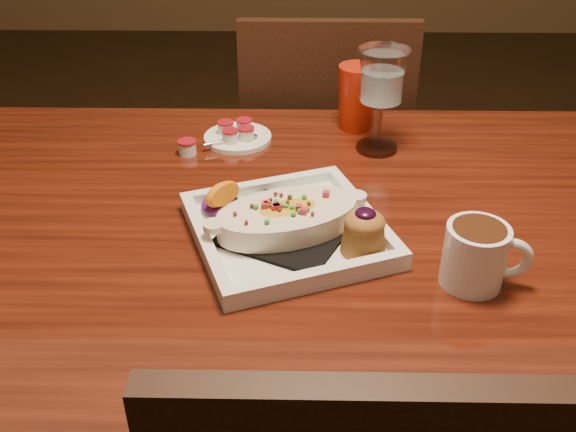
{
  "coord_description": "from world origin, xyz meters",
  "views": [
    {
      "loc": [
        -0.06,
        -0.87,
        1.32
      ],
      "look_at": [
        -0.08,
        -0.01,
        0.77
      ],
      "focal_mm": 40.0,
      "sensor_mm": 36.0,
      "label": 1
    }
  ],
  "objects_px": {
    "coffee_mug": "(477,253)",
    "red_tumbler": "(357,97)",
    "table": "(335,269)",
    "goblet": "(382,82)",
    "saucer": "(237,135)",
    "chair_far": "(323,167)",
    "plate": "(293,224)"
  },
  "relations": [
    {
      "from": "chair_far",
      "to": "coffee_mug",
      "type": "relative_size",
      "value": 7.58
    },
    {
      "from": "plate",
      "to": "goblet",
      "type": "relative_size",
      "value": 1.8
    },
    {
      "from": "table",
      "to": "red_tumbler",
      "type": "bearing_deg",
      "value": 81.64
    },
    {
      "from": "saucer",
      "to": "red_tumbler",
      "type": "height_order",
      "value": "red_tumbler"
    },
    {
      "from": "plate",
      "to": "coffee_mug",
      "type": "height_order",
      "value": "coffee_mug"
    },
    {
      "from": "table",
      "to": "coffee_mug",
      "type": "distance_m",
      "value": 0.28
    },
    {
      "from": "chair_far",
      "to": "plate",
      "type": "distance_m",
      "value": 0.73
    },
    {
      "from": "goblet",
      "to": "red_tumbler",
      "type": "distance_m",
      "value": 0.13
    },
    {
      "from": "coffee_mug",
      "to": "saucer",
      "type": "xyz_separation_m",
      "value": [
        -0.37,
        0.44,
        -0.04
      ]
    },
    {
      "from": "chair_far",
      "to": "coffee_mug",
      "type": "distance_m",
      "value": 0.85
    },
    {
      "from": "table",
      "to": "red_tumbler",
      "type": "relative_size",
      "value": 11.37
    },
    {
      "from": "chair_far",
      "to": "coffee_mug",
      "type": "bearing_deg",
      "value": 103.2
    },
    {
      "from": "coffee_mug",
      "to": "red_tumbler",
      "type": "bearing_deg",
      "value": 110.89
    },
    {
      "from": "coffee_mug",
      "to": "saucer",
      "type": "height_order",
      "value": "coffee_mug"
    },
    {
      "from": "red_tumbler",
      "to": "goblet",
      "type": "bearing_deg",
      "value": -71.04
    },
    {
      "from": "plate",
      "to": "saucer",
      "type": "relative_size",
      "value": 2.66
    },
    {
      "from": "goblet",
      "to": "saucer",
      "type": "relative_size",
      "value": 1.48
    },
    {
      "from": "chair_far",
      "to": "saucer",
      "type": "bearing_deg",
      "value": 60.85
    },
    {
      "from": "coffee_mug",
      "to": "goblet",
      "type": "xyz_separation_m",
      "value": [
        -0.1,
        0.41,
        0.09
      ]
    },
    {
      "from": "table",
      "to": "plate",
      "type": "xyz_separation_m",
      "value": [
        -0.07,
        -0.05,
        0.12
      ]
    },
    {
      "from": "saucer",
      "to": "red_tumbler",
      "type": "distance_m",
      "value": 0.26
    },
    {
      "from": "goblet",
      "to": "red_tumbler",
      "type": "height_order",
      "value": "goblet"
    },
    {
      "from": "table",
      "to": "coffee_mug",
      "type": "relative_size",
      "value": 12.22
    },
    {
      "from": "coffee_mug",
      "to": "red_tumbler",
      "type": "relative_size",
      "value": 0.93
    },
    {
      "from": "table",
      "to": "goblet",
      "type": "distance_m",
      "value": 0.36
    },
    {
      "from": "chair_far",
      "to": "saucer",
      "type": "distance_m",
      "value": 0.46
    },
    {
      "from": "plate",
      "to": "table",
      "type": "bearing_deg",
      "value": 13.51
    },
    {
      "from": "chair_far",
      "to": "red_tumbler",
      "type": "bearing_deg",
      "value": 101.15
    },
    {
      "from": "table",
      "to": "red_tumbler",
      "type": "xyz_separation_m",
      "value": [
        0.05,
        0.36,
        0.16
      ]
    },
    {
      "from": "chair_far",
      "to": "saucer",
      "type": "height_order",
      "value": "chair_far"
    },
    {
      "from": "goblet",
      "to": "saucer",
      "type": "bearing_deg",
      "value": 173.07
    },
    {
      "from": "chair_far",
      "to": "goblet",
      "type": "xyz_separation_m",
      "value": [
        0.09,
        -0.37,
        0.38
      ]
    }
  ]
}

